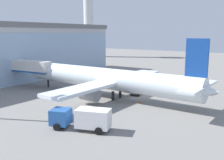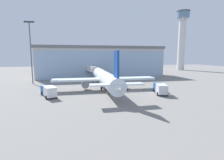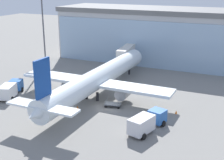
{
  "view_description": "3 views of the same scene",
  "coord_description": "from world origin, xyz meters",
  "views": [
    {
      "loc": [
        -41.26,
        -22.86,
        11.52
      ],
      "look_at": [
        -2.06,
        4.28,
        2.91
      ],
      "focal_mm": 42.0,
      "sensor_mm": 36.0,
      "label": 1
    },
    {
      "loc": [
        -12.73,
        -45.92,
        9.82
      ],
      "look_at": [
        -1.81,
        3.03,
        2.72
      ],
      "focal_mm": 28.0,
      "sensor_mm": 36.0,
      "label": 2
    },
    {
      "loc": [
        21.28,
        -44.72,
        20.8
      ],
      "look_at": [
        -1.52,
        5.27,
        3.16
      ],
      "focal_mm": 50.0,
      "sensor_mm": 36.0,
      "label": 3
    }
  ],
  "objects": [
    {
      "name": "fuel_truck",
      "position": [
        8.95,
        -5.68,
        1.47
      ],
      "size": [
        4.02,
        7.62,
        2.65
      ],
      "rotation": [
        0.0,
        0.0,
        1.31
      ],
      "color": "#2659A5",
      "rests_on": "ground"
    },
    {
      "name": "safety_cone_wingtip",
      "position": [
        11.4,
        2.18,
        0.28
      ],
      "size": [
        0.36,
        0.36,
        0.55
      ],
      "primitive_type": "cone",
      "color": "orange",
      "rests_on": "ground"
    },
    {
      "name": "catering_truck",
      "position": [
        -18.58,
        -2.85,
        1.47
      ],
      "size": [
        4.59,
        7.61,
        2.65
      ],
      "rotation": [
        0.0,
        0.0,
        1.92
      ],
      "color": "#2659A5",
      "rests_on": "ground"
    },
    {
      "name": "baggage_cart",
      "position": [
        0.75,
        0.59,
        0.5
      ],
      "size": [
        3.1,
        2.22,
        1.5
      ],
      "rotation": [
        0.0,
        0.0,
        3.38
      ],
      "color": "slate",
      "rests_on": "ground"
    },
    {
      "name": "control_tower",
      "position": [
        58.81,
        60.22,
        22.69
      ],
      "size": [
        8.41,
        8.41,
        38.68
      ],
      "color": "silver",
      "rests_on": "ground"
    },
    {
      "name": "ground",
      "position": [
        0.0,
        0.0,
        0.0
      ],
      "size": [
        240.0,
        240.0,
        0.0
      ],
      "primitive_type": "plane",
      "color": "gray"
    },
    {
      "name": "airplane",
      "position": [
        -3.97,
        4.1,
        3.41
      ],
      "size": [
        29.23,
        39.54,
        10.76
      ],
      "rotation": [
        0.0,
        0.0,
        1.56
      ],
      "color": "white",
      "rests_on": "ground"
    },
    {
      "name": "jet_bridge",
      "position": [
        -5.98,
        24.65,
        4.33
      ],
      "size": [
        3.7,
        13.26,
        5.7
      ],
      "rotation": [
        0.0,
        0.0,
        1.68
      ],
      "color": "silver",
      "rests_on": "ground"
    },
    {
      "name": "terminal_building",
      "position": [
        0.0,
        35.23,
        6.97
      ],
      "size": [
        56.84,
        16.3,
        13.94
      ],
      "rotation": [
        0.0,
        0.0,
        0.0
      ],
      "color": "#B9B9B9",
      "rests_on": "ground"
    },
    {
      "name": "safety_cone_nose",
      "position": [
        -4.3,
        -2.71,
        0.28
      ],
      "size": [
        0.36,
        0.36,
        0.55
      ],
      "primitive_type": "cone",
      "color": "orange",
      "rests_on": "ground"
    },
    {
      "name": "apron_light_mast",
      "position": [
        -26.68,
        19.11,
        12.38
      ],
      "size": [
        3.2,
        0.4,
        21.18
      ],
      "color": "#59595E",
      "rests_on": "ground"
    }
  ]
}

